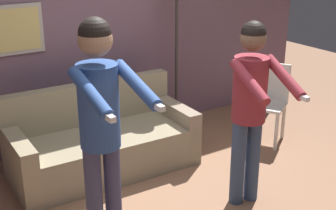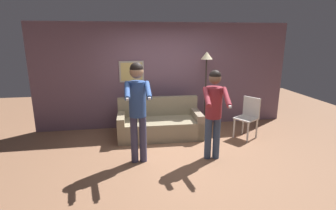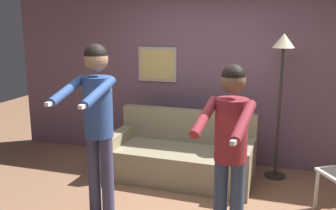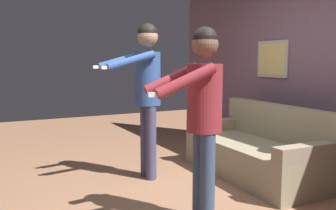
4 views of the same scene
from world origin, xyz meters
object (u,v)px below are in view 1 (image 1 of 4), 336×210
at_px(torchiere_lamp, 177,9).
at_px(dining_chair_distant, 269,98).
at_px(couch, 102,144).
at_px(person_standing_left, 100,115).
at_px(person_standing_right, 251,98).

xyz_separation_m(torchiere_lamp, dining_chair_distant, (0.78, -0.80, -1.00)).
height_order(torchiere_lamp, dining_chair_distant, torchiere_lamp).
relative_size(couch, person_standing_left, 1.04).
bearing_deg(couch, person_standing_left, -114.27).
bearing_deg(dining_chair_distant, person_standing_right, -141.74).
bearing_deg(couch, dining_chair_distant, -11.12).
xyz_separation_m(couch, person_standing_left, (-0.55, -1.23, 0.86)).
bearing_deg(torchiere_lamp, couch, -161.31).
bearing_deg(torchiere_lamp, person_standing_right, -102.73).
relative_size(torchiere_lamp, dining_chair_distant, 2.06).
bearing_deg(dining_chair_distant, torchiere_lamp, 134.20).
height_order(person_standing_left, dining_chair_distant, person_standing_left).
relative_size(couch, dining_chair_distant, 2.07).
height_order(torchiere_lamp, person_standing_right, torchiere_lamp).
bearing_deg(person_standing_right, torchiere_lamp, 77.27).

